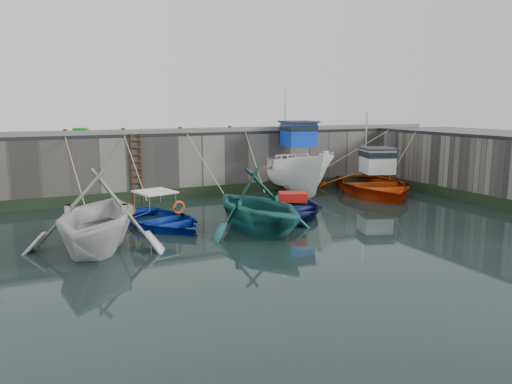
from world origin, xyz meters
name	(u,v)px	position (x,y,z in m)	size (l,w,h in m)	color
ground	(271,252)	(0.00, 0.00, 0.00)	(120.00, 120.00, 0.00)	black
quay_back	(165,162)	(0.00, 12.50, 1.50)	(30.00, 5.00, 3.00)	slate
road_back	(164,132)	(0.00, 12.50, 3.08)	(30.00, 5.00, 0.16)	black
kerb_back	(177,131)	(0.00, 10.15, 3.26)	(30.00, 0.30, 0.20)	slate
algae_back	(179,193)	(0.00, 9.96, 0.25)	(30.00, 0.08, 0.50)	black
algae_right	(482,200)	(11.96, 2.50, 0.25)	(0.08, 15.00, 0.50)	black
ladder	(137,168)	(-2.00, 9.91, 1.59)	(0.51, 0.08, 3.20)	#3F1E0F
boat_near_white	(98,248)	(-4.78, 2.70, 0.00)	(4.62, 5.36, 2.82)	silver
boat_near_white_rope	(82,217)	(-4.78, 7.60, 0.00)	(0.04, 5.46, 3.10)	tan
boat_near_blue	(162,225)	(-2.16, 4.84, 0.00)	(3.24, 4.54, 0.94)	#0B2CAB
boat_near_blue_rope	(141,207)	(-2.16, 8.67, 0.00)	(0.04, 3.72, 3.10)	tan
boat_near_blacktrim	(257,231)	(0.71, 2.53, 0.00)	(4.22, 4.89, 2.58)	#195A54
boat_near_blacktrim_rope	(210,206)	(0.71, 7.52, 0.00)	(0.04, 5.61, 3.10)	tan
boat_near_navy	(291,214)	(3.20, 4.54, 0.00)	(3.47, 4.85, 1.01)	#0A1140
boat_near_navy_rope	(251,198)	(3.20, 8.52, 0.00)	(0.04, 3.94, 3.10)	tan
boat_far_white	(294,170)	(6.00, 9.33, 1.15)	(3.41, 7.38, 5.76)	white
boat_far_orange	(372,184)	(9.49, 7.23, 0.47)	(6.98, 8.27, 4.46)	#E2410B
fish_crate	(81,131)	(-4.28, 10.95, 3.30)	(0.63, 0.41, 0.28)	#1E8618
bollard_a	(65,132)	(-5.00, 10.25, 3.30)	(0.18, 0.18, 0.28)	#3F1E0F
bollard_b	(123,131)	(-2.50, 10.25, 3.30)	(0.18, 0.18, 0.28)	#3F1E0F
bollard_c	(180,130)	(0.20, 10.25, 3.30)	(0.18, 0.18, 0.28)	#3F1E0F
bollard_d	(230,129)	(2.80, 10.25, 3.30)	(0.18, 0.18, 0.28)	#3F1E0F
bollard_e	(286,128)	(6.00, 10.25, 3.30)	(0.18, 0.18, 0.28)	#3F1E0F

